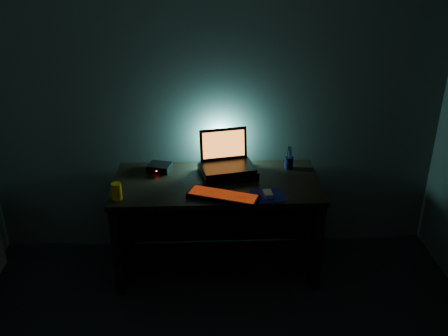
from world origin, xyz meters
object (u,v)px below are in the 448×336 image
at_px(mouse, 268,194).
at_px(router, 160,167).
at_px(pen_cup, 289,163).
at_px(juice_glass, 117,191).
at_px(laptop, 226,158).
at_px(keyboard, 223,196).

bearing_deg(mouse, router, 145.22).
height_order(pen_cup, juice_glass, juice_glass).
bearing_deg(laptop, keyboard, -106.81).
xyz_separation_m(keyboard, router, (-0.46, 0.45, 0.01)).
height_order(laptop, mouse, laptop).
xyz_separation_m(laptop, keyboard, (-0.04, -0.40, -0.11)).
bearing_deg(juice_glass, router, 59.62).
height_order(laptop, keyboard, laptop).
xyz_separation_m(keyboard, juice_glass, (-0.72, 0.01, 0.04)).
bearing_deg(keyboard, mouse, 22.85).
distance_m(pen_cup, router, 0.98).
height_order(keyboard, mouse, mouse).
relative_size(mouse, router, 0.49).
bearing_deg(pen_cup, keyboard, -139.12).
bearing_deg(laptop, pen_cup, -5.82).
height_order(mouse, router, router).
relative_size(laptop, pen_cup, 4.54).
relative_size(juice_glass, router, 0.60).
distance_m(mouse, pen_cup, 0.49).
height_order(laptop, pen_cup, laptop).
relative_size(laptop, router, 2.18).
bearing_deg(laptop, juice_glass, -164.16).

